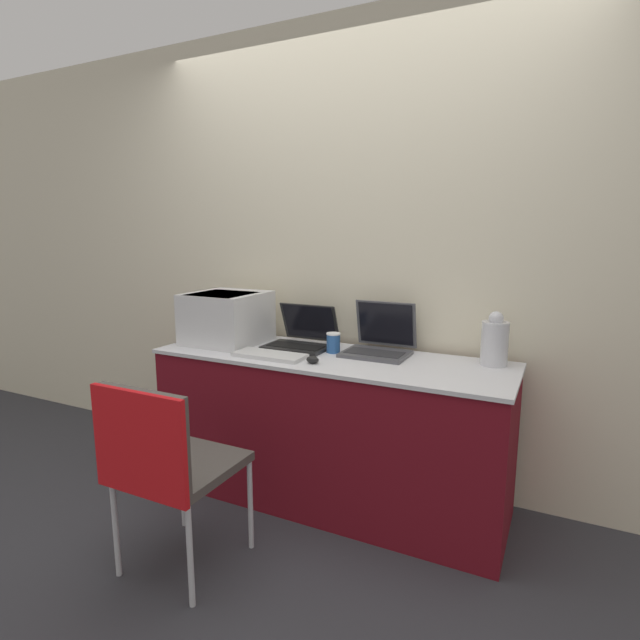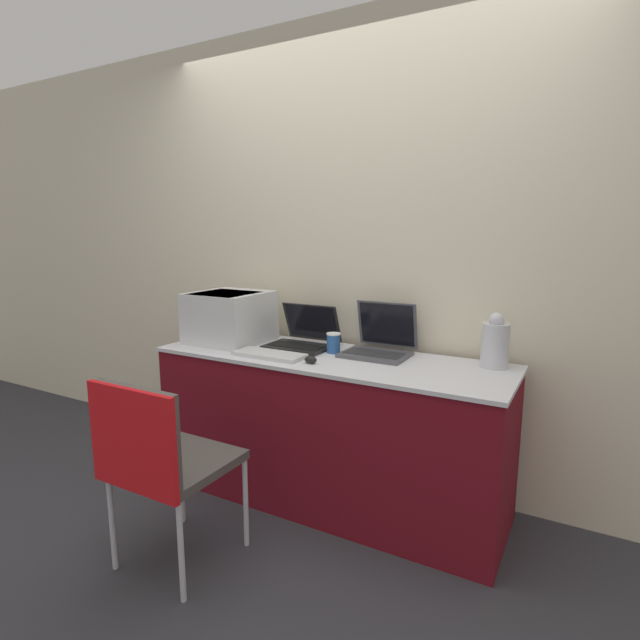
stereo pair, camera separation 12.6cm
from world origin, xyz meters
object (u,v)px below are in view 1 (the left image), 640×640
at_px(laptop_right, 379,342).
at_px(metal_pitcher, 495,341).
at_px(printer, 227,316).
at_px(chair, 163,456).
at_px(mouse, 313,360).
at_px(laptop_left, 301,338).
at_px(coffee_cup, 333,343).
at_px(external_keyboard, 270,355).

height_order(laptop_right, metal_pitcher, laptop_right).
height_order(printer, chair, printer).
height_order(mouse, chair, chair).
xyz_separation_m(laptop_left, chair, (-0.10, -0.99, -0.31)).
distance_m(printer, laptop_right, 0.90).
distance_m(coffee_cup, metal_pitcher, 0.81).
bearing_deg(laptop_right, printer, -170.63).
distance_m(laptop_left, metal_pitcher, 1.03).
distance_m(coffee_cup, chair, 1.05).
relative_size(laptop_right, chair, 0.39).
distance_m(mouse, chair, 0.82).
bearing_deg(coffee_cup, metal_pitcher, 8.61).
relative_size(printer, coffee_cup, 3.92).
distance_m(laptop_left, mouse, 0.37).
xyz_separation_m(external_keyboard, mouse, (0.26, -0.01, 0.01)).
xyz_separation_m(mouse, chair, (-0.32, -0.70, -0.27)).
height_order(coffee_cup, mouse, coffee_cup).
relative_size(coffee_cup, metal_pitcher, 0.40).
distance_m(printer, mouse, 0.70).
relative_size(printer, metal_pitcher, 1.58).
relative_size(laptop_left, coffee_cup, 3.27).
bearing_deg(laptop_left, chair, -95.94).
distance_m(printer, metal_pitcher, 1.47).
height_order(laptop_right, external_keyboard, laptop_right).
bearing_deg(metal_pitcher, laptop_left, -175.56).
bearing_deg(printer, coffee_cup, 4.46).
bearing_deg(laptop_left, coffee_cup, -11.06).
height_order(metal_pitcher, chair, metal_pitcher).
relative_size(laptop_left, chair, 0.41).
distance_m(printer, laptop_left, 0.46).
relative_size(mouse, metal_pitcher, 0.25).
relative_size(coffee_cup, mouse, 1.63).
xyz_separation_m(printer, laptop_left, (0.44, 0.09, -0.11)).
bearing_deg(coffee_cup, laptop_left, 168.94).
bearing_deg(mouse, external_keyboard, 176.91).
relative_size(laptop_left, metal_pitcher, 1.32).
xyz_separation_m(coffee_cup, metal_pitcher, (0.80, 0.12, 0.06)).
height_order(laptop_right, chair, laptop_right).
bearing_deg(metal_pitcher, coffee_cup, -171.39).
bearing_deg(external_keyboard, laptop_right, 34.47).
distance_m(laptop_right, coffee_cup, 0.24).
bearing_deg(chair, laptop_left, 84.06).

